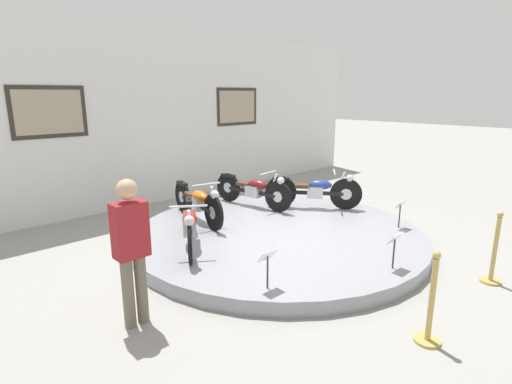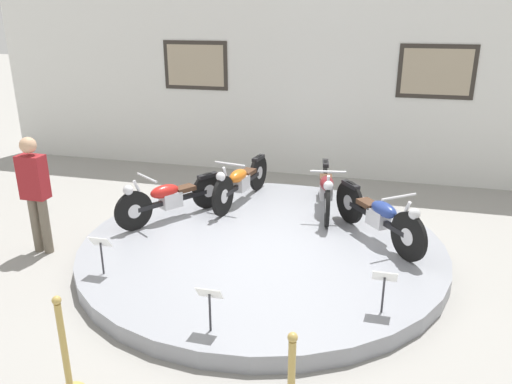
# 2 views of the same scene
# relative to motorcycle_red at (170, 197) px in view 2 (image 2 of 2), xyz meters

# --- Properties ---
(ground_plane) EXTENTS (60.00, 60.00, 0.00)m
(ground_plane) POSITION_rel_motorcycle_red_xyz_m (1.57, -0.42, -0.58)
(ground_plane) COLOR gray
(display_platform) EXTENTS (5.08, 5.08, 0.21)m
(display_platform) POSITION_rel_motorcycle_red_xyz_m (1.57, -0.42, -0.48)
(display_platform) COLOR gray
(display_platform) RESTS_ON ground_plane
(back_wall) EXTENTS (14.00, 0.22, 4.02)m
(back_wall) POSITION_rel_motorcycle_red_xyz_m (1.57, 3.53, 1.43)
(back_wall) COLOR silver
(back_wall) RESTS_ON ground_plane
(motorcycle_red) EXTENTS (1.14, 1.65, 0.78)m
(motorcycle_red) POSITION_rel_motorcycle_red_xyz_m (0.00, 0.00, 0.00)
(motorcycle_red) COLOR black
(motorcycle_red) RESTS_ON display_platform
(motorcycle_orange) EXTENTS (0.54, 1.97, 0.80)m
(motorcycle_orange) POSITION_rel_motorcycle_red_xyz_m (0.85, 0.98, 0.02)
(motorcycle_orange) COLOR black
(motorcycle_orange) RESTS_ON display_platform
(motorcycle_maroon) EXTENTS (0.54, 1.97, 0.79)m
(motorcycle_maroon) POSITION_rel_motorcycle_red_xyz_m (2.28, 0.98, 0.01)
(motorcycle_maroon) COLOR black
(motorcycle_maroon) RESTS_ON display_platform
(motorcycle_blue) EXTENTS (1.28, 1.61, 0.80)m
(motorcycle_blue) POSITION_rel_motorcycle_red_xyz_m (3.13, 0.00, 0.02)
(motorcycle_blue) COLOR black
(motorcycle_blue) RESTS_ON display_platform
(info_placard_front_left) EXTENTS (0.26, 0.11, 0.51)m
(info_placard_front_left) POSITION_rel_motorcycle_red_xyz_m (-0.11, -1.83, -0.00)
(info_placard_front_left) COLOR #333338
(info_placard_front_left) RESTS_ON display_platform
(info_placard_front_centre) EXTENTS (0.26, 0.11, 0.51)m
(info_placard_front_centre) POSITION_rel_motorcycle_red_xyz_m (1.57, -2.61, -0.00)
(info_placard_front_centre) COLOR #333338
(info_placard_front_centre) RESTS_ON display_platform
(info_placard_front_right) EXTENTS (0.26, 0.11, 0.51)m
(info_placard_front_right) POSITION_rel_motorcycle_red_xyz_m (3.24, -1.83, -0.00)
(info_placard_front_right) COLOR #333338
(info_placard_front_right) RESTS_ON display_platform
(visitor_standing) EXTENTS (0.36, 0.22, 1.69)m
(visitor_standing) POSITION_rel_motorcycle_red_xyz_m (-1.51, -1.12, 0.38)
(visitor_standing) COLOR #6B6051
(visitor_standing) RESTS_ON ground_plane
(stanchion_post_left_of_entry) EXTENTS (0.28, 0.28, 1.02)m
(stanchion_post_left_of_entry) POSITION_rel_motorcycle_red_xyz_m (0.56, -3.56, -0.24)
(stanchion_post_left_of_entry) COLOR tan
(stanchion_post_left_of_entry) RESTS_ON ground_plane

